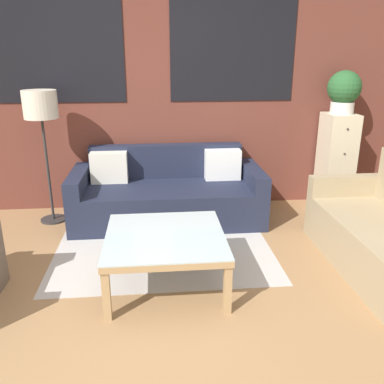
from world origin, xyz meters
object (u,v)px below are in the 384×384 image
at_px(drawer_cabinet, 336,161).
at_px(potted_plant, 344,90).
at_px(couch_dark, 168,195).
at_px(floor_lamp, 41,111).
at_px(coffee_table, 165,242).

relative_size(drawer_cabinet, potted_plant, 2.34).
xyz_separation_m(couch_dark, floor_lamp, (-1.28, 0.06, 0.93)).
height_order(couch_dark, potted_plant, potted_plant).
relative_size(couch_dark, drawer_cabinet, 1.84).
bearing_deg(floor_lamp, drawer_cabinet, 2.67).
bearing_deg(drawer_cabinet, couch_dark, -173.85).
distance_m(couch_dark, potted_plant, 2.29).
xyz_separation_m(couch_dark, potted_plant, (2.00, 0.22, 1.10)).
bearing_deg(potted_plant, couch_dark, -173.85).
relative_size(coffee_table, potted_plant, 1.93).
bearing_deg(drawer_cabinet, coffee_table, -142.36).
bearing_deg(coffee_table, drawer_cabinet, 37.64).
xyz_separation_m(coffee_table, floor_lamp, (-1.21, 1.45, 0.83)).
relative_size(coffee_table, drawer_cabinet, 0.82).
relative_size(floor_lamp, drawer_cabinet, 1.27).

